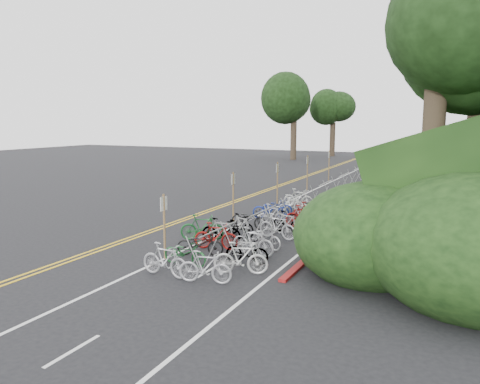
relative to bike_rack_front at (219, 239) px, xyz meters
name	(u,v)px	position (x,y,z in m)	size (l,w,h in m)	color
ground	(165,246)	(-3.02, 1.08, -0.88)	(120.00, 120.00, 0.00)	black
road_markings	(272,206)	(-2.39, 11.18, -0.88)	(7.47, 80.00, 0.01)	gold
red_curb	(366,206)	(2.68, 13.08, -0.83)	(0.25, 28.00, 0.10)	maroon
tree_cluster	(459,37)	(6.73, 23.12, 9.84)	(31.75, 53.46, 17.12)	#2D2319
bike_rack_front	(219,239)	(0.00, 0.00, 0.00)	(1.17, 2.67, 1.24)	gray
bike_racks_rest	(325,188)	(-0.02, 14.08, -0.02)	(1.14, 23.00, 1.17)	gray
signpost_near	(164,222)	(-2.01, -0.35, 0.48)	(0.08, 0.40, 2.37)	brown
signposts_rest	(294,175)	(-2.42, 15.08, 0.55)	(0.08, 18.40, 2.50)	brown
bike_front	(202,227)	(-2.13, 2.54, -0.33)	(1.82, 0.51, 1.09)	#144C1E
bike_valet	(261,225)	(-0.18, 4.25, -0.39)	(3.45, 15.31, 1.09)	#9E9EA3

